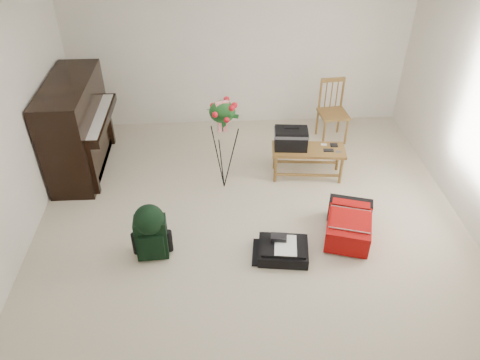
{
  "coord_description": "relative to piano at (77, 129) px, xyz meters",
  "views": [
    {
      "loc": [
        -0.37,
        -3.82,
        3.7
      ],
      "look_at": [
        -0.13,
        0.35,
        0.6
      ],
      "focal_mm": 35.0,
      "sensor_mm": 36.0,
      "label": 1
    }
  ],
  "objects": [
    {
      "name": "bench",
      "position": [
        2.84,
        -0.37,
        -0.09
      ],
      "size": [
        0.97,
        0.46,
        0.73
      ],
      "rotation": [
        0.0,
        0.0,
        -0.1
      ],
      "color": "brown",
      "rests_on": "floor"
    },
    {
      "name": "piano",
      "position": [
        0.0,
        0.0,
        0.0
      ],
      "size": [
        0.71,
        1.5,
        1.25
      ],
      "color": "black",
      "rests_on": "floor"
    },
    {
      "name": "black_duffel",
      "position": [
        2.49,
        -1.84,
        -0.52
      ],
      "size": [
        0.58,
        0.49,
        0.22
      ],
      "rotation": [
        0.0,
        0.0,
        -0.13
      ],
      "color": "black",
      "rests_on": "floor"
    },
    {
      "name": "green_backpack",
      "position": [
        1.09,
        -1.75,
        -0.24
      ],
      "size": [
        0.34,
        0.32,
        0.66
      ],
      "rotation": [
        0.0,
        0.0,
        0.05
      ],
      "color": "black",
      "rests_on": "floor"
    },
    {
      "name": "floor",
      "position": [
        2.19,
        -1.6,
        -0.6
      ],
      "size": [
        5.0,
        5.5,
        0.01
      ],
      "primitive_type": "cube",
      "color": "beige",
      "rests_on": "ground"
    },
    {
      "name": "wall_back",
      "position": [
        2.19,
        1.15,
        0.65
      ],
      "size": [
        5.0,
        0.04,
        2.5
      ],
      "primitive_type": "cube",
      "color": "silver",
      "rests_on": "floor"
    },
    {
      "name": "ceiling",
      "position": [
        2.19,
        -1.6,
        1.9
      ],
      "size": [
        5.0,
        5.5,
        0.01
      ],
      "primitive_type": "cube",
      "color": "white",
      "rests_on": "wall_back"
    },
    {
      "name": "dining_chair",
      "position": [
        3.52,
        0.56,
        -0.16
      ],
      "size": [
        0.43,
        0.43,
        0.91
      ],
      "rotation": [
        0.0,
        0.0,
        0.11
      ],
      "color": "brown",
      "rests_on": "floor"
    },
    {
      "name": "flower_stand",
      "position": [
        1.89,
        -0.56,
        0.02
      ],
      "size": [
        0.49,
        0.49,
        1.27
      ],
      "rotation": [
        0.0,
        0.0,
        0.26
      ],
      "color": "black",
      "rests_on": "floor"
    },
    {
      "name": "red_suitcase",
      "position": [
        3.26,
        -1.53,
        -0.44
      ],
      "size": [
        0.66,
        0.83,
        0.3
      ],
      "rotation": [
        0.0,
        0.0,
        -0.3
      ],
      "color": "#AA0F07",
      "rests_on": "floor"
    }
  ]
}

